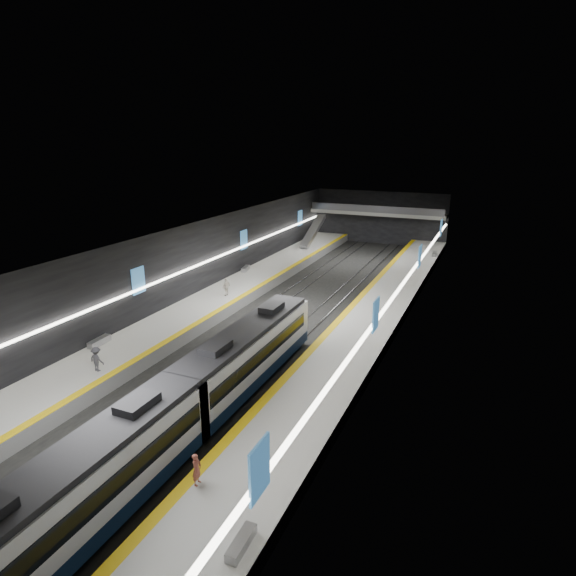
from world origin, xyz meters
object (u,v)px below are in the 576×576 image
at_px(train, 184,405).
at_px(passenger_left_a, 226,287).
at_px(passenger_right_a, 197,470).
at_px(bench_left_far, 246,269).
at_px(bench_right_near, 241,543).
at_px(bench_right_far, 434,254).
at_px(passenger_left_b, 97,359).
at_px(escalator, 313,231).
at_px(bench_left_near, 99,342).

bearing_deg(train, passenger_left_a, 114.85).
bearing_deg(passenger_right_a, bench_left_far, 18.15).
bearing_deg(passenger_left_a, bench_right_near, 39.09).
height_order(train, bench_left_far, train).
relative_size(bench_right_near, bench_right_far, 0.95).
bearing_deg(bench_right_far, passenger_left_b, -115.71).
bearing_deg(bench_right_far, train, -103.93).
distance_m(bench_right_near, bench_right_far, 51.30).
relative_size(bench_left_far, bench_right_far, 1.01).
bearing_deg(escalator, passenger_right_a, -74.87).
distance_m(bench_left_near, bench_right_far, 43.61).
distance_m(train, bench_right_near, 9.02).
bearing_deg(passenger_left_a, escalator, -170.93).
relative_size(train, bench_right_far, 15.69).
relative_size(passenger_left_a, passenger_left_b, 1.07).
bearing_deg(passenger_left_b, train, 164.56).
bearing_deg(train, bench_left_near, 152.90).
distance_m(escalator, passenger_right_a, 50.81).
relative_size(bench_right_far, passenger_left_b, 1.11).
bearing_deg(passenger_left_b, escalator, -86.18).
bearing_deg(passenger_left_a, bench_right_far, 154.80).
xyz_separation_m(bench_right_near, bench_right_far, (0.25, 51.30, 0.01)).
relative_size(bench_left_far, passenger_left_b, 1.12).
height_order(escalator, bench_left_near, escalator).
height_order(train, bench_left_near, train).
distance_m(train, bench_right_far, 45.94).
height_order(train, passenger_left_b, train).
height_order(bench_right_far, passenger_right_a, passenger_right_a).
height_order(escalator, passenger_left_a, escalator).
distance_m(bench_left_near, bench_left_far, 22.72).
distance_m(bench_right_near, passenger_left_b, 17.99).
xyz_separation_m(bench_right_far, passenger_left_b, (-15.94, -42.52, 0.61)).
height_order(bench_left_near, passenger_left_a, passenger_left_a).
xyz_separation_m(bench_left_near, passenger_left_b, (3.06, -3.27, 0.60)).
relative_size(escalator, passenger_right_a, 5.24).
distance_m(bench_right_far, passenger_right_a, 49.18).
relative_size(bench_left_near, bench_left_far, 1.04).
relative_size(escalator, bench_right_far, 4.29).
relative_size(bench_left_far, passenger_left_a, 1.04).
xyz_separation_m(escalator, passenger_left_b, (1.06, -42.53, -1.06)).
xyz_separation_m(escalator, bench_left_near, (-2.00, -39.26, -1.66)).
bearing_deg(passenger_left_a, bench_left_near, -3.91).
height_order(bench_left_near, bench_right_far, bench_left_near).
distance_m(train, bench_left_far, 31.27).
bearing_deg(bench_left_far, bench_right_near, -73.36).
bearing_deg(train, bench_right_near, -41.19).
relative_size(escalator, passenger_left_b, 4.77).
xyz_separation_m(bench_left_far, bench_right_near, (18.75, -34.76, -0.01)).
height_order(escalator, passenger_left_b, escalator).
xyz_separation_m(passenger_right_a, passenger_left_a, (-12.51, 23.60, 0.14)).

